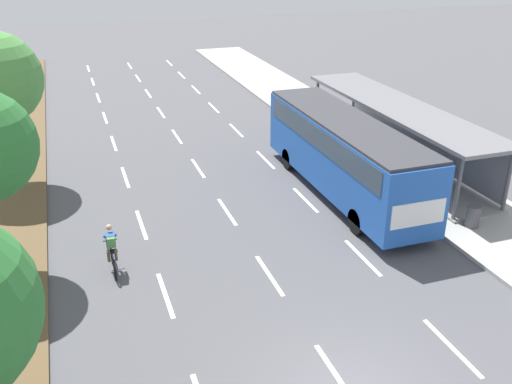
# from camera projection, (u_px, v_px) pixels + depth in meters

# --- Properties ---
(median_strip) EXTENTS (2.60, 52.00, 0.12)m
(median_strip) POSITION_uv_depth(u_px,v_px,m) (19.00, 159.00, 28.56)
(median_strip) COLOR brown
(median_strip) RESTS_ON ground
(sidewalk_right) EXTENTS (4.50, 52.00, 0.15)m
(sidewalk_right) POSITION_uv_depth(u_px,v_px,m) (333.00, 124.00, 33.75)
(sidewalk_right) COLOR #9E9E99
(sidewalk_right) RESTS_ON ground
(lane_divider_left) EXTENTS (0.14, 47.94, 0.01)m
(lane_divider_left) POSITION_uv_depth(u_px,v_px,m) (119.00, 159.00, 28.69)
(lane_divider_left) COLOR white
(lane_divider_left) RESTS_ON ground
(lane_divider_center) EXTENTS (0.14, 47.94, 0.01)m
(lane_divider_center) POSITION_uv_depth(u_px,v_px,m) (187.00, 151.00, 29.73)
(lane_divider_center) COLOR white
(lane_divider_center) RESTS_ON ground
(lane_divider_right) EXTENTS (0.14, 47.94, 0.01)m
(lane_divider_right) POSITION_uv_depth(u_px,v_px,m) (250.00, 144.00, 30.76)
(lane_divider_right) COLOR white
(lane_divider_right) RESTS_ON ground
(bus_shelter) EXTENTS (2.90, 13.77, 2.86)m
(bus_shelter) POSITION_uv_depth(u_px,v_px,m) (400.00, 127.00, 27.42)
(bus_shelter) COLOR gray
(bus_shelter) RESTS_ON sidewalk_right
(bus) EXTENTS (2.54, 11.29, 3.37)m
(bus) POSITION_uv_depth(u_px,v_px,m) (344.00, 149.00, 24.02)
(bus) COLOR #2356B2
(bus) RESTS_ON ground
(cyclist) EXTENTS (0.46, 1.82, 1.71)m
(cyclist) POSITION_uv_depth(u_px,v_px,m) (112.00, 251.00, 18.79)
(cyclist) COLOR black
(cyclist) RESTS_ON ground
(trash_bin) EXTENTS (0.52, 0.52, 0.85)m
(trash_bin) POSITION_uv_depth(u_px,v_px,m) (473.00, 216.00, 21.55)
(trash_bin) COLOR #4C4C51
(trash_bin) RESTS_ON sidewalk_right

